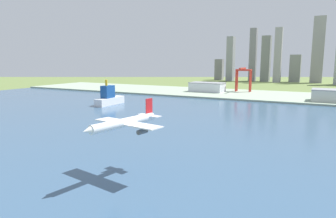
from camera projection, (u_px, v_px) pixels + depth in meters
ground_plane at (205, 115)px, 304.38m from camera, size 2400.00×2400.00×0.00m
water_bay at (179, 126)px, 252.06m from camera, size 840.00×360.00×0.15m
industrial_pier at (249, 95)px, 469.82m from camera, size 840.00×140.00×2.50m
airplane_landing at (124, 123)px, 137.13m from camera, size 37.49×43.10×13.43m
ferry_boat at (109, 98)px, 369.17m from camera, size 12.81×46.21×31.04m
port_crane_red at (243, 74)px, 499.93m from camera, size 25.48×35.68×40.11m
warehouse_main at (207, 87)px, 503.37m from camera, size 56.20×32.39×15.50m
warehouse_annex at (333, 95)px, 382.03m from camera, size 48.80×33.29×15.46m
distant_skyline at (285, 59)px, 744.80m from camera, size 345.49×63.47×158.28m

